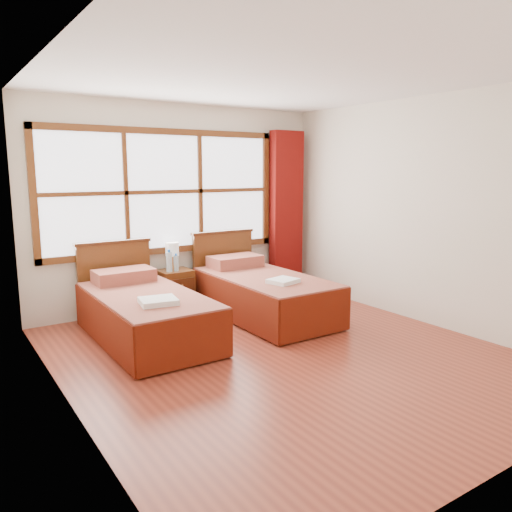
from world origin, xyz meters
TOP-DOWN VIEW (x-y plane):
  - floor at (0.00, 0.00)m, footprint 4.50×4.50m
  - ceiling at (0.00, 0.00)m, footprint 4.50×4.50m
  - wall_back at (0.00, 2.25)m, footprint 4.00×0.00m
  - wall_left at (-2.00, 0.00)m, footprint 0.00×4.50m
  - wall_right at (2.00, 0.00)m, footprint 0.00×4.50m
  - window at (-0.25, 2.21)m, footprint 3.16×0.06m
  - curtain at (1.60, 2.11)m, footprint 0.50×0.16m
  - bed_left at (-0.95, 1.20)m, footprint 0.97×1.99m
  - bed_right at (0.55, 1.20)m, footprint 0.99×2.01m
  - nightstand at (-0.23, 1.99)m, footprint 0.40×0.40m
  - towels_left at (-1.00, 0.70)m, footprint 0.39×0.36m
  - towels_right at (0.51, 0.71)m, footprint 0.36×0.33m
  - lamp at (-0.20, 2.13)m, footprint 0.17×0.17m
  - bottle_near at (-0.33, 1.94)m, footprint 0.07×0.07m
  - bottle_far at (-0.24, 1.93)m, footprint 0.06×0.06m

SIDE VIEW (x-z plane):
  - floor at x=0.00m, z-range 0.00..0.00m
  - nightstand at x=-0.23m, z-range 0.00..0.53m
  - bed_left at x=-0.95m, z-range -0.18..0.76m
  - bed_right at x=0.55m, z-range -0.19..0.77m
  - towels_left at x=-1.00m, z-range 0.50..0.56m
  - towels_right at x=0.51m, z-range 0.51..0.56m
  - bottle_far at x=-0.24m, z-range 0.52..0.74m
  - bottle_near at x=-0.33m, z-range 0.52..0.79m
  - lamp at x=-0.20m, z-range 0.60..0.93m
  - curtain at x=1.60m, z-range 0.02..2.32m
  - wall_back at x=0.00m, z-range -0.70..3.30m
  - wall_left at x=-2.00m, z-range -0.95..3.55m
  - wall_right at x=2.00m, z-range -0.95..3.55m
  - window at x=-0.25m, z-range 0.72..2.28m
  - ceiling at x=0.00m, z-range 2.60..2.60m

